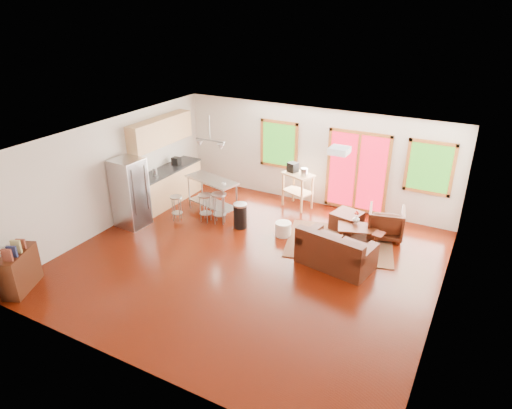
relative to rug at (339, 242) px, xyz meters
The scene contains 29 objects.
floor 2.19m from the rug, 131.04° to the right, with size 7.50×7.00×0.02m, color #380B02.
ceiling 3.40m from the rug, 131.04° to the right, with size 7.50×7.00×0.02m, color silver.
back_wall 2.68m from the rug, 127.79° to the left, with size 7.50×0.02×2.60m, color beige.
left_wall 5.61m from the rug, 162.36° to the right, with size 0.02×7.00×2.60m, color beige.
right_wall 3.13m from the rug, 35.47° to the right, with size 0.02×7.00×2.60m, color beige.
front_wall 5.51m from the rug, 105.58° to the right, with size 7.50×0.02×2.60m, color beige.
window_left 3.38m from the rug, 143.48° to the left, with size 1.10×0.05×1.30m.
french_doors 2.12m from the rug, 97.55° to the left, with size 1.60×0.05×2.10m.
window_right 2.76m from the rug, 51.04° to the left, with size 1.10×0.05×1.30m.
rug is the anchor object (origin of this frame).
loveseat 1.04m from the rug, 77.75° to the right, with size 1.64×1.10×0.81m.
coffee_table 0.53m from the rug, 39.35° to the left, with size 1.04×0.80×0.37m.
armchair 1.21m from the rug, 44.03° to the left, with size 0.79×0.74×0.81m, color black.
ottoman 0.79m from the rug, 96.98° to the left, with size 0.63×0.63×0.42m, color black.
pouf 1.34m from the rug, 168.10° to the right, with size 0.38×0.38×0.33m, color white.
vase 0.68m from the rug, 61.71° to the left, with size 0.21×0.22×0.28m.
book 0.91m from the rug, ahead, with size 0.22×0.03×0.30m, color maroon.
cabinets 5.01m from the rug, behind, with size 0.64×2.24×2.30m.
refrigerator 5.08m from the rug, 162.48° to the right, with size 0.72×0.69×1.69m.
island 3.51m from the rug, behind, with size 1.55×0.92×0.92m.
cup 3.08m from the rug, behind, with size 0.11×0.09×0.11m, color silver.
bar_stool_a 4.10m from the rug, 168.82° to the right, with size 0.40×0.40×0.64m.
bar_stool_b 3.40m from the rug, behind, with size 0.36×0.36×0.72m.
bar_stool_c 3.05m from the rug, behind, with size 0.48×0.48×0.79m.
trash_can 2.44m from the rug, behind, with size 0.41×0.41×0.62m.
kitchen_cart 2.30m from the rug, 140.96° to the left, with size 0.91×0.74×1.20m.
bookshelf 6.65m from the rug, 136.13° to the right, with size 0.69×0.96×1.06m.
ceiling_flush 2.73m from the rug, 81.33° to the right, with size 0.35×0.35×0.12m, color white.
pendant_light 3.84m from the rug, behind, with size 0.80×0.18×0.79m.
Camera 1 is at (4.08, -7.28, 5.13)m, focal length 32.00 mm.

